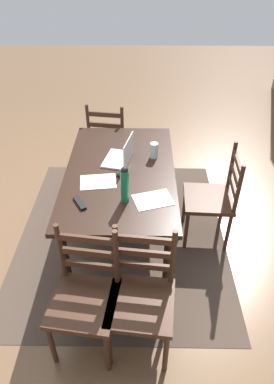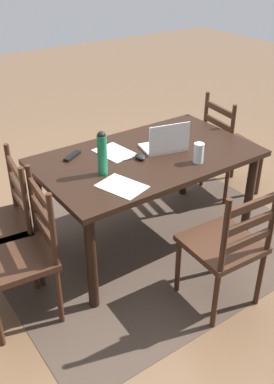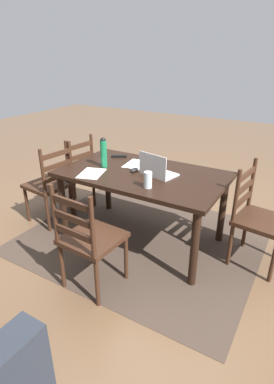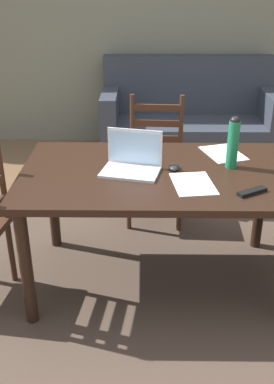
# 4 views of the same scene
# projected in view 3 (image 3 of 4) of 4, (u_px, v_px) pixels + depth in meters

# --- Properties ---
(ground_plane) EXTENTS (14.00, 14.00, 0.00)m
(ground_plane) POSITION_uv_depth(u_px,v_px,m) (142.00, 238.00, 3.28)
(ground_plane) COLOR brown
(area_rug) EXTENTS (2.37, 2.00, 0.01)m
(area_rug) POSITION_uv_depth(u_px,v_px,m) (142.00, 238.00, 3.28)
(area_rug) COLOR #47382D
(area_rug) RESTS_ON ground
(dining_table) EXTENTS (1.60, 0.95, 0.76)m
(dining_table) POSITION_uv_depth(u_px,v_px,m) (142.00, 181.00, 3.00)
(dining_table) COLOR black
(dining_table) RESTS_ON ground
(chair_left_near) EXTENTS (0.49, 0.49, 0.95)m
(chair_left_near) POSITION_uv_depth(u_px,v_px,m) (258.00, 218.00, 2.74)
(chair_left_near) COLOR #3D2316
(chair_left_near) RESTS_ON ground
(chair_right_near) EXTENTS (0.49, 0.49, 0.95)m
(chair_right_near) POSITION_uv_depth(u_px,v_px,m) (73.00, 174.00, 3.74)
(chair_right_near) COLOR #3D2316
(chair_right_near) RESTS_ON ground
(chair_right_far) EXTENTS (0.48, 0.48, 0.95)m
(chair_right_far) POSITION_uv_depth(u_px,v_px,m) (50.00, 185.00, 3.44)
(chair_right_far) COLOR #3D2316
(chair_right_far) RESTS_ON ground
(chair_far_head) EXTENTS (0.46, 0.46, 0.95)m
(chair_far_head) POSITION_uv_depth(u_px,v_px,m) (89.00, 239.00, 2.43)
(chair_far_head) COLOR #3D2316
(chair_far_head) RESTS_ON ground
(laptop) EXTENTS (0.36, 0.29, 0.23)m
(laptop) POSITION_uv_depth(u_px,v_px,m) (156.00, 170.00, 2.86)
(laptop) COLOR silver
(laptop) RESTS_ON dining_table
(water_bottle) EXTENTS (0.06, 0.06, 0.31)m
(water_bottle) POSITION_uv_depth(u_px,v_px,m) (104.00, 152.00, 3.05)
(water_bottle) COLOR #197247
(water_bottle) RESTS_ON dining_table
(drinking_glass) EXTENTS (0.07, 0.07, 0.14)m
(drinking_glass) POSITION_uv_depth(u_px,v_px,m) (148.00, 180.00, 2.60)
(drinking_glass) COLOR silver
(drinking_glass) RESTS_ON dining_table
(computer_mouse) EXTENTS (0.06, 0.10, 0.03)m
(computer_mouse) POSITION_uv_depth(u_px,v_px,m) (134.00, 170.00, 2.98)
(computer_mouse) COLOR black
(computer_mouse) RESTS_ON dining_table
(tv_remote) EXTENTS (0.17, 0.12, 0.02)m
(tv_remote) POSITION_uv_depth(u_px,v_px,m) (119.00, 156.00, 3.40)
(tv_remote) COLOR black
(tv_remote) RESTS_ON dining_table
(paper_stack_left) EXTENTS (0.25, 0.32, 0.00)m
(paper_stack_left) POSITION_uv_depth(u_px,v_px,m) (136.00, 164.00, 3.18)
(paper_stack_left) COLOR white
(paper_stack_left) RESTS_ON dining_table
(paper_stack_right) EXTENTS (0.29, 0.35, 0.00)m
(paper_stack_right) POSITION_uv_depth(u_px,v_px,m) (92.00, 173.00, 2.94)
(paper_stack_right) COLOR white
(paper_stack_right) RESTS_ON dining_table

